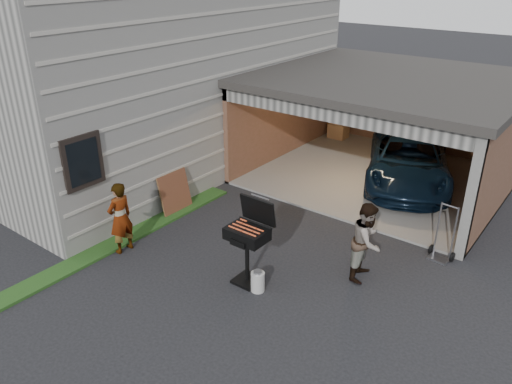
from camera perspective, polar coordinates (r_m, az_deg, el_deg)
ground at (r=10.18m, az=-5.73°, el=-8.89°), size 80.00×80.00×0.00m
house at (r=15.85m, az=-12.59°, el=13.93°), size 7.00×11.00×5.50m
groundcover_strip at (r=11.12m, az=-17.93°, el=-6.74°), size 0.50×8.00×0.06m
garage at (r=14.36m, az=15.19°, el=8.89°), size 6.80×6.30×2.90m
minivan at (r=14.21m, az=16.99°, el=3.22°), size 3.65×5.01×1.27m
woman at (r=10.75m, az=-15.25°, el=-2.87°), size 0.38×0.58×1.57m
man at (r=9.78m, az=12.57°, el=-5.51°), size 0.69×0.84×1.58m
bbq_grill at (r=9.30m, az=-0.88°, el=-5.04°), size 0.75×0.66×1.68m
propane_tank at (r=9.47m, az=0.20°, el=-10.21°), size 0.33×0.33×0.39m
plywood_panel at (r=12.30m, az=-9.24°, el=-0.09°), size 0.25×0.91×1.00m
hand_truck at (r=11.06m, az=20.43°, el=-6.08°), size 0.52×0.41×1.23m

